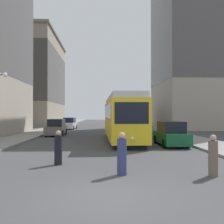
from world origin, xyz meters
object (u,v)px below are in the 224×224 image
object	(u,v)px
parked_car_left_near	(56,128)
pedestrian_crossing_near	(213,157)
transit_bus	(134,117)
parked_car_right_far	(171,134)
streetcar	(122,117)
parked_car_left_mid	(69,124)
pedestrian_crossing_far	(122,155)
pedestrian_on_sidewalk	(58,149)

from	to	relation	value
parked_car_left_near	pedestrian_crossing_near	xyz separation A→B (m)	(9.24, -18.95, -0.10)
transit_bus	parked_car_right_far	distance (m)	22.15
streetcar	parked_car_right_far	xyz separation A→B (m)	(3.40, -3.46, -1.26)
transit_bus	parked_car_left_mid	distance (m)	10.43
parked_car_left_near	pedestrian_crossing_far	size ratio (longest dim) A/B	2.97
streetcar	transit_bus	world-z (taller)	streetcar
parked_car_left_near	parked_car_right_far	size ratio (longest dim) A/B	1.08
transit_bus	pedestrian_crossing_far	xyz separation A→B (m)	(-4.56, -31.13, -1.17)
parked_car_left_near	parked_car_left_mid	xyz separation A→B (m)	(0.00, 11.75, -0.00)
parked_car_right_far	pedestrian_on_sidewalk	size ratio (longest dim) A/B	2.85
streetcar	pedestrian_crossing_far	world-z (taller)	streetcar
streetcar	parked_car_left_near	world-z (taller)	streetcar
parked_car_left_mid	parked_car_left_near	bearing A→B (deg)	-86.58
transit_bus	parked_car_left_near	size ratio (longest dim) A/B	2.44
parked_car_left_mid	pedestrian_crossing_far	xyz separation A→B (m)	(5.77, -30.34, -0.07)
transit_bus	pedestrian_crossing_near	size ratio (longest dim) A/B	7.60
parked_car_left_near	pedestrian_on_sidewalk	bearing A→B (deg)	-80.28
transit_bus	pedestrian_crossing_near	distance (m)	31.53
pedestrian_crossing_near	parked_car_right_far	bearing A→B (deg)	130.81
streetcar	pedestrian_on_sidewalk	world-z (taller)	streetcar
transit_bus	pedestrian_on_sidewalk	xyz separation A→B (m)	(-7.38, -29.00, -1.20)
transit_bus	pedestrian_on_sidewalk	distance (m)	29.95
pedestrian_crossing_near	pedestrian_on_sidewalk	world-z (taller)	pedestrian_on_sidewalk
pedestrian_crossing_near	pedestrian_on_sidewalk	size ratio (longest dim) A/B	0.99
transit_bus	pedestrian_on_sidewalk	bearing A→B (deg)	-105.78
parked_car_right_far	pedestrian_crossing_near	distance (m)	9.42
transit_bus	parked_car_left_mid	size ratio (longest dim) A/B	2.63
parked_car_left_near	parked_car_right_far	xyz separation A→B (m)	(10.23, -9.59, -0.00)
parked_car_left_mid	pedestrian_crossing_far	distance (m)	30.89
parked_car_left_near	pedestrian_crossing_near	distance (m)	21.08
transit_bus	pedestrian_on_sidewalk	world-z (taller)	transit_bus
pedestrian_crossing_near	pedestrian_crossing_far	bearing A→B (deg)	-138.95
parked_car_left_mid	pedestrian_on_sidewalk	bearing A→B (deg)	-80.59
parked_car_left_mid	pedestrian_crossing_near	distance (m)	32.06
transit_bus	pedestrian_crossing_near	world-z (taller)	transit_bus
parked_car_right_far	pedestrian_crossing_far	xyz separation A→B (m)	(-4.46, -9.01, -0.07)
transit_bus	parked_car_left_near	world-z (taller)	transit_bus
transit_bus	pedestrian_crossing_far	size ratio (longest dim) A/B	7.25
streetcar	pedestrian_crossing_far	size ratio (longest dim) A/B	7.58
parked_car_left_mid	pedestrian_on_sidewalk	world-z (taller)	parked_car_left_mid
parked_car_left_mid	pedestrian_crossing_near	xyz separation A→B (m)	(9.24, -30.70, -0.10)
parked_car_right_far	streetcar	bearing A→B (deg)	-45.29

